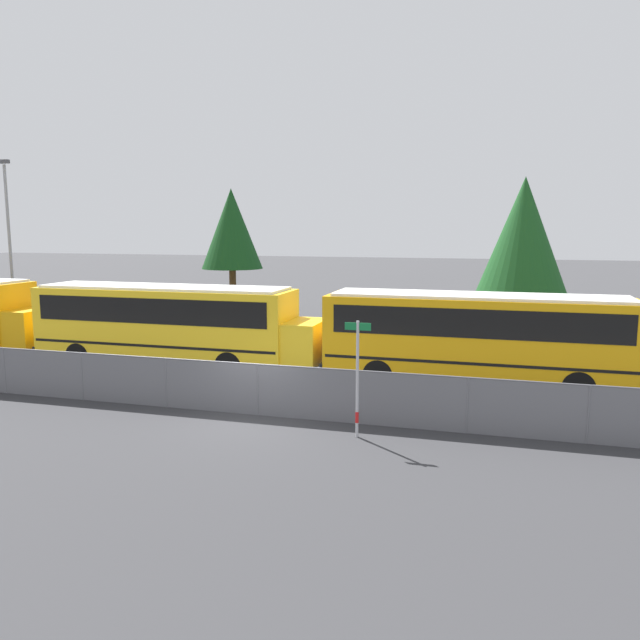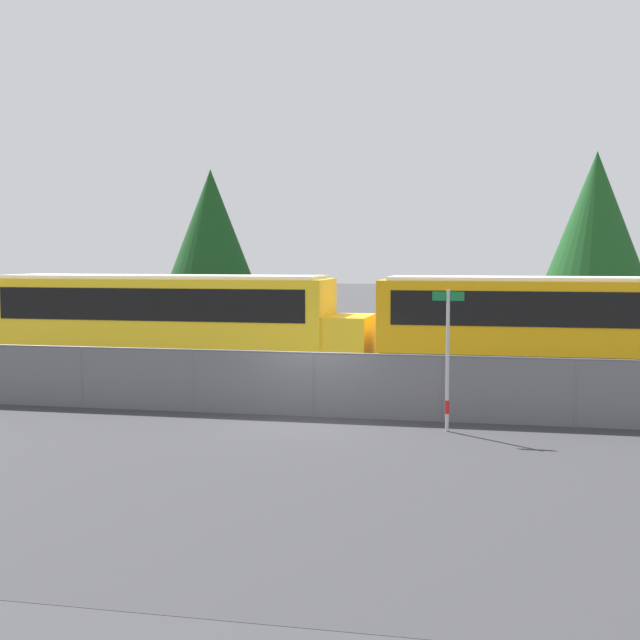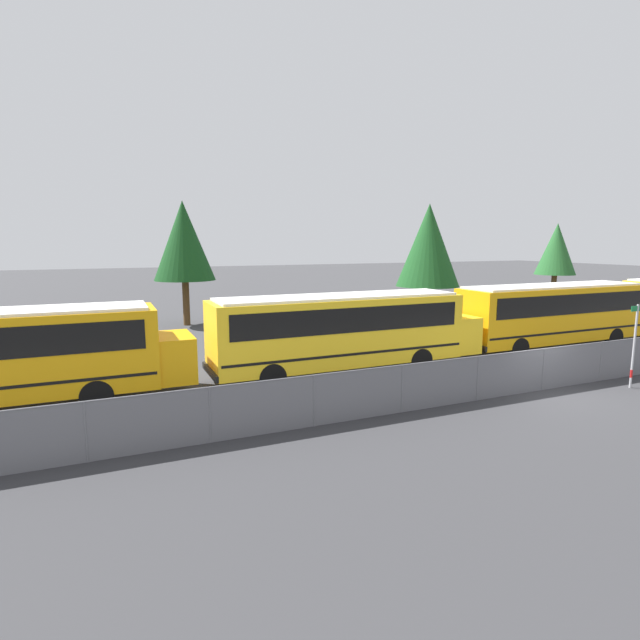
{
  "view_description": "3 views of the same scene",
  "coord_description": "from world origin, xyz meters",
  "px_view_note": "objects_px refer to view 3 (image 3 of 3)",
  "views": [
    {
      "loc": [
        6.75,
        -16.91,
        5.58
      ],
      "look_at": [
        0.36,
        5.53,
        2.12
      ],
      "focal_mm": 35.0,
      "sensor_mm": 36.0,
      "label": 1
    },
    {
      "loc": [
        4.73,
        -20.85,
        3.92
      ],
      "look_at": [
        -1.19,
        6.11,
        1.91
      ],
      "focal_mm": 50.0,
      "sensor_mm": 36.0,
      "label": 2
    },
    {
      "loc": [
        -14.67,
        -13.06,
        5.43
      ],
      "look_at": [
        -6.72,
        5.13,
        2.32
      ],
      "focal_mm": 28.0,
      "sensor_mm": 36.0,
      "label": 3
    }
  ],
  "objects_px": {
    "tree_0": "(184,241)",
    "school_bus_1": "(345,327)",
    "street_sign": "(634,344)",
    "tree_2": "(556,249)",
    "school_bus_2": "(556,311)",
    "tree_1": "(429,245)"
  },
  "relations": [
    {
      "from": "tree_0",
      "to": "school_bus_1",
      "type": "bearing_deg",
      "value": -75.19
    },
    {
      "from": "tree_0",
      "to": "street_sign",
      "type": "bearing_deg",
      "value": -58.7
    },
    {
      "from": "street_sign",
      "to": "tree_2",
      "type": "relative_size",
      "value": 0.45
    },
    {
      "from": "school_bus_1",
      "to": "tree_0",
      "type": "xyz_separation_m",
      "value": [
        -4.04,
        15.27,
        3.51
      ]
    },
    {
      "from": "school_bus_2",
      "to": "street_sign",
      "type": "relative_size",
      "value": 3.74
    },
    {
      "from": "school_bus_2",
      "to": "street_sign",
      "type": "bearing_deg",
      "value": -116.45
    },
    {
      "from": "tree_0",
      "to": "tree_2",
      "type": "distance_m",
      "value": 30.34
    },
    {
      "from": "school_bus_1",
      "to": "tree_2",
      "type": "xyz_separation_m",
      "value": [
        26.19,
        12.77,
        2.84
      ]
    },
    {
      "from": "school_bus_1",
      "to": "tree_1",
      "type": "xyz_separation_m",
      "value": [
        13.69,
        13.42,
        3.21
      ]
    },
    {
      "from": "school_bus_1",
      "to": "street_sign",
      "type": "xyz_separation_m",
      "value": [
        8.96,
        -6.12,
        -0.3
      ]
    },
    {
      "from": "school_bus_2",
      "to": "street_sign",
      "type": "distance_m",
      "value": 7.0
    },
    {
      "from": "school_bus_1",
      "to": "school_bus_2",
      "type": "height_order",
      "value": "same"
    },
    {
      "from": "street_sign",
      "to": "tree_2",
      "type": "distance_m",
      "value": 25.75
    },
    {
      "from": "school_bus_2",
      "to": "tree_2",
      "type": "relative_size",
      "value": 1.7
    },
    {
      "from": "tree_2",
      "to": "school_bus_2",
      "type": "bearing_deg",
      "value": -138.18
    },
    {
      "from": "school_bus_2",
      "to": "tree_2",
      "type": "distance_m",
      "value": 19.15
    },
    {
      "from": "tree_0",
      "to": "tree_2",
      "type": "xyz_separation_m",
      "value": [
        30.23,
        -2.5,
        -0.68
      ]
    },
    {
      "from": "school_bus_1",
      "to": "tree_1",
      "type": "relative_size",
      "value": 1.43
    },
    {
      "from": "school_bus_1",
      "to": "tree_1",
      "type": "height_order",
      "value": "tree_1"
    },
    {
      "from": "street_sign",
      "to": "tree_2",
      "type": "height_order",
      "value": "tree_2"
    },
    {
      "from": "school_bus_2",
      "to": "tree_1",
      "type": "distance_m",
      "value": 13.76
    },
    {
      "from": "tree_1",
      "to": "tree_2",
      "type": "xyz_separation_m",
      "value": [
        12.5,
        -0.65,
        -0.37
      ]
    }
  ]
}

